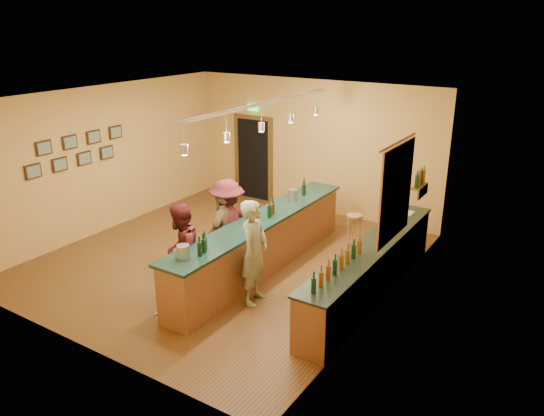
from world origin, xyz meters
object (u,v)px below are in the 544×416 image
Objects in this scene: bar_stool at (354,221)px; tasting_bar at (262,240)px; back_counter at (371,269)px; customer_b at (224,232)px; customer_a at (181,252)px; bartender at (254,252)px; customer_c at (227,226)px.

tasting_bar is at bearing -116.21° from bar_stool.
back_counter is 2.84× the size of customer_b.
bar_stool is (1.53, 2.44, -0.26)m from customer_b.
bar_stool is at bearing 140.15° from customer_a.
bartender is 1.23m from customer_a.
bartender reaches higher than tasting_bar.
bar_stool is at bearing 139.07° from customer_b.
customer_b is 0.90× the size of customer_c.
tasting_bar is 2.83× the size of bartender.
customer_b is (-0.55, -0.45, 0.19)m from tasting_bar.
back_counter is at bearing -62.23° from bartender.
back_counter is 2.13m from bar_stool.
customer_c is at bearing 171.17° from customer_b.
customer_a is (-1.10, -0.55, -0.05)m from bartender.
bartender is at bearing 99.81° from customer_a.
customer_a is (-0.55, -1.61, 0.24)m from tasting_bar.
customer_b is at bearing 163.14° from customer_a.
bartender is 1.32m from customer_c.
tasting_bar is at bearing -175.08° from back_counter.
back_counter is at bearing 4.92° from tasting_bar.
customer_c is at bearing 163.14° from customer_a.
customer_c is (0.00, 1.28, 0.05)m from customer_a.
bartender is at bearing -141.35° from back_counter.
bar_stool is (1.53, 3.61, -0.31)m from customer_a.
back_counter reaches higher than bar_stool.
bartender reaches higher than bar_stool.
customer_c is (0.00, 0.11, 0.09)m from customer_b.
bar_stool is (1.53, 2.33, -0.35)m from customer_c.
tasting_bar is 7.46× the size of bar_stool.
customer_b reaches higher than tasting_bar.
bartender is at bearing 51.97° from customer_b.
bar_stool is (-1.12, 1.81, 0.05)m from back_counter.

